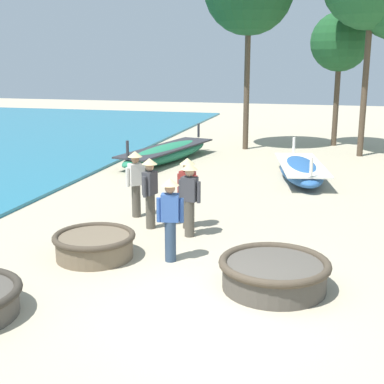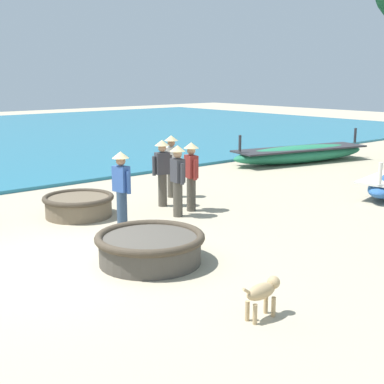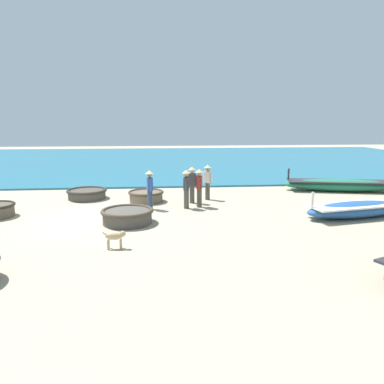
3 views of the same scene
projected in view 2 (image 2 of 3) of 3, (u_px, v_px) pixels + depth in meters
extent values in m
plane|color=tan|center=(70.00, 265.00, 9.27)|extent=(80.00, 80.00, 0.00)
cylinder|color=#4C473F|center=(150.00, 250.00, 9.35)|extent=(1.79, 1.79, 0.47)
torus|color=#42382B|center=(150.00, 237.00, 9.30)|extent=(1.93, 1.93, 0.14)
cylinder|color=brown|center=(79.00, 207.00, 12.42)|extent=(1.52, 1.52, 0.45)
torus|color=#42382B|center=(78.00, 198.00, 12.37)|extent=(1.64, 1.64, 0.12)
cylinder|color=silver|center=(380.00, 173.00, 13.34)|extent=(0.10, 0.10, 0.55)
ellipsoid|color=#237551|center=(300.00, 154.00, 20.10)|extent=(2.49, 6.06, 0.64)
cube|color=#2D2D33|center=(301.00, 149.00, 20.06)|extent=(2.44, 5.61, 0.06)
cylinder|color=#2D2D33|center=(355.00, 135.00, 21.23)|extent=(0.10, 0.10, 0.58)
cylinder|color=#2D2D33|center=(240.00, 143.00, 18.73)|extent=(0.10, 0.10, 0.58)
cylinder|color=#4C473D|center=(178.00, 199.00, 12.38)|extent=(0.22, 0.22, 0.82)
cube|color=#3D3D42|center=(178.00, 170.00, 12.24)|extent=(0.37, 0.28, 0.54)
sphere|color=tan|center=(178.00, 154.00, 12.15)|extent=(0.20, 0.20, 0.20)
cylinder|color=#3D3D42|center=(182.00, 174.00, 12.06)|extent=(0.09, 0.09, 0.48)
cylinder|color=#3D3D42|center=(173.00, 171.00, 12.43)|extent=(0.09, 0.09, 0.48)
cone|color=#D1BC84|center=(178.00, 148.00, 12.13)|extent=(0.36, 0.36, 0.14)
cylinder|color=#4C473D|center=(191.00, 194.00, 12.90)|extent=(0.22, 0.22, 0.82)
cube|color=maroon|center=(191.00, 166.00, 12.75)|extent=(0.38, 0.30, 0.54)
sphere|color=tan|center=(191.00, 151.00, 12.67)|extent=(0.20, 0.20, 0.20)
cylinder|color=maroon|center=(195.00, 170.00, 12.57)|extent=(0.09, 0.09, 0.48)
cylinder|color=maroon|center=(187.00, 167.00, 12.96)|extent=(0.09, 0.09, 0.48)
cone|color=#D1BC84|center=(191.00, 145.00, 12.65)|extent=(0.36, 0.36, 0.14)
cylinder|color=#4C473D|center=(163.00, 190.00, 13.37)|extent=(0.22, 0.22, 0.82)
cube|color=#3D3D42|center=(162.00, 163.00, 13.23)|extent=(0.30, 0.38, 0.54)
sphere|color=tan|center=(162.00, 148.00, 13.14)|extent=(0.20, 0.20, 0.20)
cylinder|color=#3D3D42|center=(170.00, 165.00, 13.33)|extent=(0.09, 0.09, 0.48)
cylinder|color=#3D3D42|center=(154.00, 166.00, 13.14)|extent=(0.09, 0.09, 0.48)
cone|color=#D1BC84|center=(162.00, 143.00, 13.12)|extent=(0.36, 0.36, 0.14)
cylinder|color=#2D425B|center=(122.00, 210.00, 11.38)|extent=(0.22, 0.22, 0.82)
cube|color=#33569E|center=(121.00, 179.00, 11.24)|extent=(0.38, 0.28, 0.54)
sphere|color=#A37556|center=(121.00, 161.00, 11.16)|extent=(0.20, 0.20, 0.20)
cylinder|color=#33569E|center=(114.00, 180.00, 11.38)|extent=(0.09, 0.09, 0.48)
cylinder|color=#33569E|center=(129.00, 182.00, 11.11)|extent=(0.09, 0.09, 0.48)
cone|color=#D1BC84|center=(120.00, 155.00, 11.13)|extent=(0.36, 0.36, 0.14)
cylinder|color=#4C473D|center=(172.00, 182.00, 14.36)|extent=(0.22, 0.22, 0.82)
cube|color=silver|center=(171.00, 157.00, 14.21)|extent=(0.39, 0.40, 0.54)
sphere|color=#A37556|center=(171.00, 143.00, 14.13)|extent=(0.20, 0.20, 0.20)
cylinder|color=silver|center=(163.00, 159.00, 14.24)|extent=(0.09, 0.09, 0.48)
cylinder|color=silver|center=(180.00, 159.00, 14.21)|extent=(0.09, 0.09, 0.48)
cone|color=#D1BC84|center=(171.00, 138.00, 14.11)|extent=(0.36, 0.36, 0.14)
ellipsoid|color=tan|center=(261.00, 291.00, 7.15)|extent=(0.20, 0.52, 0.22)
sphere|color=tan|center=(274.00, 282.00, 7.29)|extent=(0.18, 0.18, 0.18)
cylinder|color=tan|center=(248.00, 292.00, 6.98)|extent=(0.04, 0.20, 0.16)
cylinder|color=tan|center=(266.00, 304.00, 7.37)|extent=(0.06, 0.06, 0.28)
cylinder|color=tan|center=(273.00, 307.00, 7.27)|extent=(0.06, 0.06, 0.28)
cylinder|color=tan|center=(247.00, 311.00, 7.14)|extent=(0.06, 0.06, 0.28)
cylinder|color=tan|center=(255.00, 314.00, 7.04)|extent=(0.06, 0.06, 0.28)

